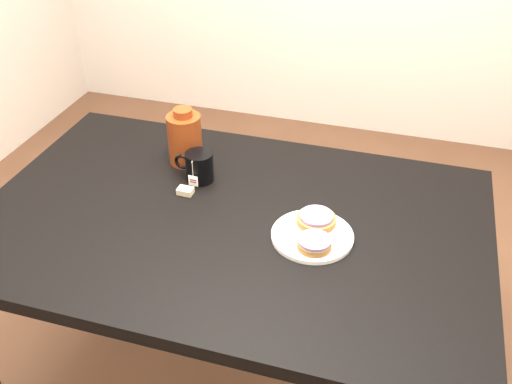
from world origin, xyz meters
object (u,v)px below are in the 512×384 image
Objects in this scene: bagel_front at (314,243)px; mug at (199,166)px; plate at (312,235)px; bagel_back at (316,219)px; bagel_package at (185,138)px; teabag_pouch at (185,191)px; table at (232,240)px.

bagel_front is 0.46m from mug.
bagel_front is 0.84× the size of mug.
plate is 0.42m from mug.
bagel_back is 0.51m from bagel_package.
mug is (-0.38, 0.12, 0.02)m from bagel_back.
bagel_back is 0.40m from teabag_pouch.
bagel_front is (0.02, -0.05, 0.02)m from plate.
table is at bearing -41.02° from mug.
bagel_back is 0.62× the size of bagel_package.
bagel_front is at bearing -73.38° from plate.
bagel_package is at bearing 146.93° from bagel_front.
bagel_back is at bearing -24.44° from bagel_package.
plate is (0.23, -0.02, 0.09)m from table.
teabag_pouch is (-0.40, 0.04, -0.02)m from bagel_back.
mug reaches higher than bagel_front.
mug is (-0.15, 0.15, 0.13)m from table.
bagel_package is at bearing 135.86° from mug.
teabag_pouch is (-0.16, 0.07, 0.09)m from table.
mug is 2.83× the size of teabag_pouch.
bagel_back is 2.53× the size of teabag_pouch.
mug is 0.12m from bagel_package.
table is 31.11× the size of teabag_pouch.
plate is 0.05m from bagel_back.
bagel_package reaches higher than bagel_front.
bagel_package is (-0.48, 0.31, 0.06)m from bagel_front.
mug reaches higher than plate.
teabag_pouch reaches higher than table.
bagel_front is 0.59× the size of bagel_package.
teabag_pouch is at bearing -95.25° from mug.
bagel_back and bagel_front have the same top height.
bagel_back reaches higher than table.
plate is 0.54m from bagel_package.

